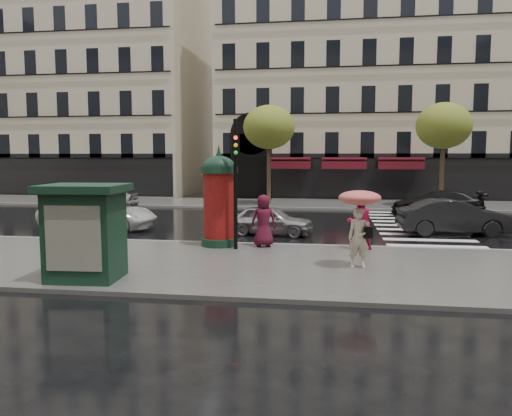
% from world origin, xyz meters
% --- Properties ---
extents(ground, '(160.00, 160.00, 0.00)m').
position_xyz_m(ground, '(0.00, 0.00, 0.00)').
color(ground, black).
rests_on(ground, ground).
extents(near_sidewalk, '(90.00, 7.00, 0.12)m').
position_xyz_m(near_sidewalk, '(0.00, -0.50, 0.06)').
color(near_sidewalk, '#474744').
rests_on(near_sidewalk, ground).
extents(far_sidewalk, '(90.00, 6.00, 0.12)m').
position_xyz_m(far_sidewalk, '(0.00, 19.00, 0.06)').
color(far_sidewalk, '#474744').
rests_on(far_sidewalk, ground).
extents(near_kerb, '(90.00, 0.25, 0.14)m').
position_xyz_m(near_kerb, '(0.00, 3.00, 0.07)').
color(near_kerb, slate).
rests_on(near_kerb, ground).
extents(far_kerb, '(90.00, 0.25, 0.14)m').
position_xyz_m(far_kerb, '(0.00, 16.00, 0.07)').
color(far_kerb, slate).
rests_on(far_kerb, ground).
extents(zebra_crossing, '(3.60, 11.75, 0.01)m').
position_xyz_m(zebra_crossing, '(6.00, 9.60, 0.01)').
color(zebra_crossing, silver).
rests_on(zebra_crossing, ground).
extents(bldg_far_corner, '(26.00, 14.00, 22.90)m').
position_xyz_m(bldg_far_corner, '(6.00, 30.00, 11.31)').
color(bldg_far_corner, '#B7A88C').
rests_on(bldg_far_corner, ground).
extents(bldg_far_left, '(24.00, 14.00, 22.90)m').
position_xyz_m(bldg_far_left, '(-22.00, 30.00, 11.31)').
color(bldg_far_left, '#B7A88C').
rests_on(bldg_far_left, ground).
extents(tree_far_left, '(3.40, 3.40, 6.64)m').
position_xyz_m(tree_far_left, '(-2.00, 18.00, 5.17)').
color(tree_far_left, '#38281C').
rests_on(tree_far_left, ground).
extents(tree_far_right, '(3.40, 3.40, 6.64)m').
position_xyz_m(tree_far_right, '(9.00, 18.00, 5.17)').
color(tree_far_right, '#38281C').
rests_on(tree_far_right, ground).
extents(woman_umbrella, '(1.20, 1.20, 2.30)m').
position_xyz_m(woman_umbrella, '(2.92, -0.49, 1.64)').
color(woman_umbrella, beige).
rests_on(woman_umbrella, near_sidewalk).
extents(woman_red, '(1.13, 1.03, 1.88)m').
position_xyz_m(woman_red, '(3.09, 2.40, 1.06)').
color(woman_red, '#B91641').
rests_on(woman_red, near_sidewalk).
extents(man_burgundy, '(1.04, 0.83, 1.85)m').
position_xyz_m(man_burgundy, '(-0.23, 2.40, 1.05)').
color(man_burgundy, '#4D0F22').
rests_on(man_burgundy, near_sidewalk).
extents(morris_column, '(1.34, 1.34, 3.62)m').
position_xyz_m(morris_column, '(-1.83, 2.40, 1.85)').
color(morris_column, black).
rests_on(morris_column, near_sidewalk).
extents(traffic_light, '(0.32, 0.43, 4.44)m').
position_xyz_m(traffic_light, '(-1.10, 1.72, 2.81)').
color(traffic_light, black).
rests_on(traffic_light, near_sidewalk).
extents(newsstand, '(2.16, 1.86, 2.47)m').
position_xyz_m(newsstand, '(-4.16, -2.94, 1.39)').
color(newsstand, black).
rests_on(newsstand, near_sidewalk).
extents(car_silver, '(3.83, 1.93, 1.25)m').
position_xyz_m(car_silver, '(-0.44, 5.77, 0.63)').
color(car_silver, '#A0A1A5').
rests_on(car_silver, ground).
extents(car_darkgrey, '(4.69, 2.01, 1.50)m').
position_xyz_m(car_darkgrey, '(7.24, 6.99, 0.75)').
color(car_darkgrey, black).
rests_on(car_darkgrey, ground).
extents(car_white, '(5.18, 2.41, 1.43)m').
position_xyz_m(car_white, '(-8.18, 6.05, 0.72)').
color(car_white, silver).
rests_on(car_white, ground).
extents(car_black, '(5.06, 2.45, 1.42)m').
position_xyz_m(car_black, '(7.92, 13.73, 0.71)').
color(car_black, black).
rests_on(car_black, ground).
extents(car_far_silver, '(4.09, 1.65, 1.39)m').
position_xyz_m(car_far_silver, '(-11.94, 14.48, 0.70)').
color(car_far_silver, '#ACABB0').
rests_on(car_far_silver, ground).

